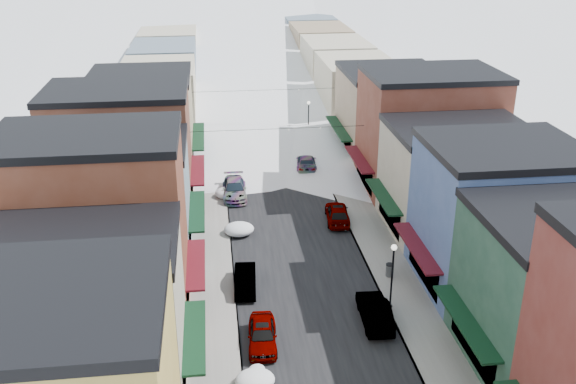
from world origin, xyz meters
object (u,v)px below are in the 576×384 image
object	(u,v)px
trash_can	(389,270)
streetlamp_near	(393,268)
car_silver_sedan	(262,334)
car_dark_hatch	(245,280)
car_green_sedan	(375,311)

from	to	relation	value
trash_can	streetlamp_near	world-z (taller)	streetlamp_near
car_silver_sedan	car_dark_hatch	xyz separation A→B (m)	(-0.65, 6.63, -0.03)
car_green_sedan	car_silver_sedan	bearing A→B (deg)	14.28
car_silver_sedan	streetlamp_near	bearing A→B (deg)	21.97
trash_can	streetlamp_near	bearing A→B (deg)	-104.56
car_silver_sedan	streetlamp_near	distance (m)	9.62
car_green_sedan	streetlamp_near	bearing A→B (deg)	-133.49
car_green_sedan	trash_can	distance (m)	5.88
car_green_sedan	streetlamp_near	xyz separation A→B (m)	(1.42, 1.37, 2.30)
car_dark_hatch	trash_can	xyz separation A→B (m)	(10.53, 0.27, -0.06)
car_green_sedan	trash_can	xyz separation A→B (m)	(2.45, 5.34, -0.16)
car_green_sedan	trash_can	size ratio (longest dim) A/B	5.01
car_silver_sedan	trash_can	bearing A→B (deg)	38.58
car_silver_sedan	car_dark_hatch	bearing A→B (deg)	99.26
car_dark_hatch	car_silver_sedan	bearing A→B (deg)	-80.94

